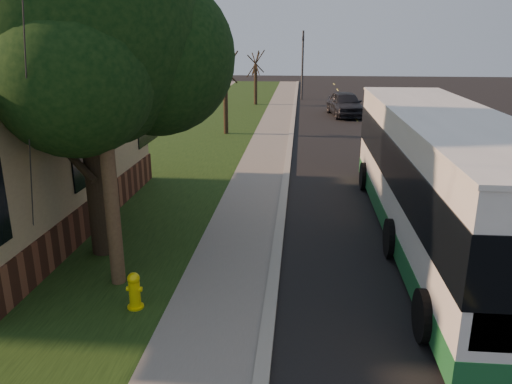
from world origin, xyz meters
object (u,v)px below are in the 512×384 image
transit_bus (442,176)px  leafy_tree (87,33)px  bare_tree_far (256,79)px  fire_hydrant (134,291)px  utility_pole (98,63)px  bare_tree_near (225,94)px  distant_car (345,104)px  traffic_signal (303,60)px

transit_bus → leafy_tree: bearing=-170.6°
bare_tree_far → fire_hydrant: bearing=-89.2°
utility_pole → bare_tree_far: bearing=89.4°
leafy_tree → transit_bus: 8.98m
fire_hydrant → transit_bus: (6.63, 4.01, 1.35)m
bare_tree_near → bare_tree_far: 12.01m
utility_pole → leafy_tree: size_ratio=1.16×
utility_pole → leafy_tree: 1.94m
bare_tree_near → distant_car: (6.88, 7.23, -1.35)m
bare_tree_near → transit_bus: bare_tree_near is taller
leafy_tree → traffic_signal: bearing=81.5°
bare_tree_near → distant_car: bare_tree_near is taller
bare_tree_near → traffic_signal: bearing=76.0°
fire_hydrant → traffic_signal: 34.25m
utility_pole → leafy_tree: bearing=117.6°
bare_tree_near → traffic_signal: 16.52m
bare_tree_near → distant_car: bearing=46.4°
leafy_tree → utility_pole: bearing=-62.4°
utility_pole → traffic_signal: size_ratio=1.65×
utility_pole → traffic_signal: 33.26m
bare_tree_near → utility_pole: bearing=-89.3°
transit_bus → fire_hydrant: bearing=-148.9°
leafy_tree → distant_car: 24.21m
fire_hydrant → distant_car: 25.93m
fire_hydrant → traffic_signal: traffic_signal is taller
fire_hydrant → distant_car: (5.98, 25.23, 0.37)m
bare_tree_far → distant_car: 8.06m
leafy_tree → transit_bus: (8.21, 1.36, -3.39)m
bare_tree_far → bare_tree_near: bearing=-92.4°
traffic_signal → leafy_tree: bearing=-98.5°
bare_tree_far → transit_bus: (7.03, -25.99, -0.22)m
bare_tree_near → transit_bus: (7.53, -13.99, -0.37)m
utility_pole → transit_bus: bearing=22.3°
utility_pole → bare_tree_far: utility_pole is taller
fire_hydrant → distant_car: bearing=76.7°
leafy_tree → bare_tree_far: (1.17, 27.35, -3.16)m
transit_bus → distant_car: size_ratio=2.62×
utility_pole → leafy_tree: (-0.87, 1.66, 0.54)m
leafy_tree → bare_tree_near: bearing=87.5°
bare_tree_far → distant_car: size_ratio=0.85×
bare_tree_near → traffic_signal: (4.00, 16.00, 1.01)m
utility_pole → distant_car: 25.43m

